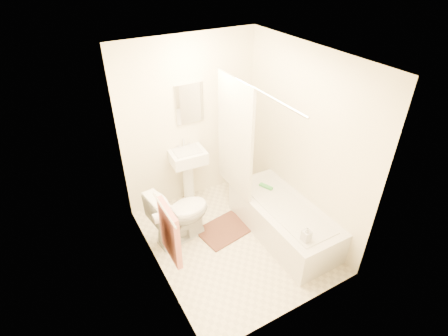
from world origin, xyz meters
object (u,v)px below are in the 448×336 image
toilet (180,214)px  sink (188,174)px  bathtub (283,220)px  bath_mat (224,230)px  soap_bottle (307,234)px

toilet → sink: sink is taller
toilet → bathtub: toilet is taller
sink → bath_mat: sink is taller
sink → bath_mat: (0.12, -0.84, -0.47)m
soap_bottle → bathtub: bearing=74.0°
bath_mat → sink: bearing=98.2°
toilet → bath_mat: bearing=-116.3°
bathtub → toilet: bearing=153.4°
bathtub → sink: bearing=121.8°
bath_mat → soap_bottle: 1.26m
sink → soap_bottle: size_ratio=4.59×
bathtub → soap_bottle: 0.71m
toilet → soap_bottle: bearing=-147.0°
bath_mat → bathtub: bearing=-32.4°
toilet → bathtub: 1.36m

